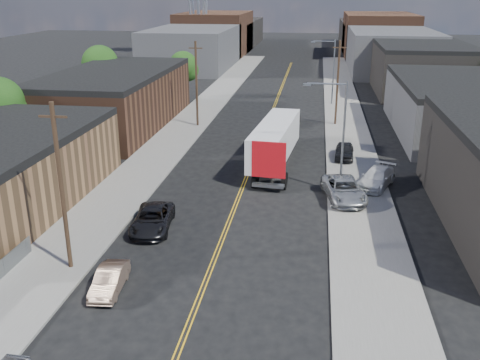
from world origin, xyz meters
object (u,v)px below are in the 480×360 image
(car_right_lot_a, at_px, (344,189))
(car_ahead_truck, at_px, (290,120))
(car_left_b, at_px, (110,280))
(car_left_c, at_px, (152,219))
(car_right_lot_b, at_px, (376,178))
(car_right_lot_c, at_px, (344,151))
(semi_truck, at_px, (276,138))

(car_right_lot_a, relative_size, car_ahead_truck, 1.26)
(car_left_b, bearing_deg, car_left_c, 85.21)
(car_right_lot_a, bearing_deg, car_right_lot_b, 38.45)
(car_left_b, distance_m, car_right_lot_c, 29.39)
(semi_truck, height_order, car_ahead_truck, semi_truck)
(car_left_c, xyz_separation_m, car_ahead_truck, (7.78, 31.33, -0.11))
(car_left_c, relative_size, car_right_lot_c, 1.26)
(car_left_b, height_order, car_right_lot_c, car_right_lot_c)
(car_right_lot_a, height_order, car_right_lot_c, car_right_lot_a)
(car_left_b, height_order, car_right_lot_b, car_right_lot_b)
(car_left_b, distance_m, car_left_c, 8.00)
(car_left_b, bearing_deg, car_right_lot_c, 57.42)
(car_left_b, height_order, car_right_lot_a, car_right_lot_a)
(car_right_lot_a, xyz_separation_m, car_right_lot_c, (0.50, 10.86, -0.08))
(car_left_b, bearing_deg, car_ahead_truck, 74.03)
(car_left_c, height_order, car_ahead_truck, car_left_c)
(car_left_b, bearing_deg, car_right_lot_b, 44.25)
(car_left_c, xyz_separation_m, car_right_lot_b, (16.00, 10.43, 0.15))
(semi_truck, height_order, car_right_lot_c, semi_truck)
(car_left_c, bearing_deg, car_right_lot_c, 46.16)
(car_right_lot_c, distance_m, car_ahead_truck, 14.59)
(car_right_lot_b, bearing_deg, semi_truck, 169.20)
(semi_truck, bearing_deg, car_left_b, -101.05)
(semi_truck, xyz_separation_m, car_ahead_truck, (0.56, 15.10, -1.77))
(semi_truck, relative_size, car_right_lot_b, 3.16)
(car_left_c, distance_m, car_ahead_truck, 32.28)
(car_right_lot_a, bearing_deg, car_ahead_truck, 91.55)
(car_right_lot_a, relative_size, car_right_lot_c, 1.36)
(car_left_b, distance_m, car_right_lot_b, 24.40)
(car_left_b, height_order, car_ahead_truck, car_ahead_truck)
(car_left_c, bearing_deg, semi_truck, 59.46)
(semi_truck, height_order, car_right_lot_a, semi_truck)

